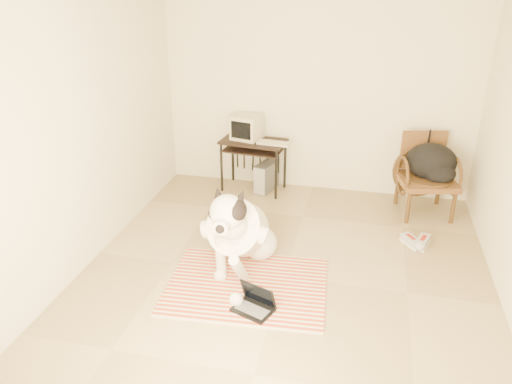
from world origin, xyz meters
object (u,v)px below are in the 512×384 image
(dog, at_px, (239,231))
(pc_tower, at_px, (266,177))
(crt_monitor, at_px, (247,127))
(rattan_chair, at_px, (426,175))
(laptop, at_px, (255,303))
(backpack, at_px, (433,163))
(computer_desk, at_px, (253,148))

(dog, xyz_separation_m, pc_tower, (-0.12, 1.91, -0.21))
(pc_tower, bearing_deg, crt_monitor, 169.86)
(rattan_chair, bearing_deg, dog, -137.53)
(laptop, bearing_deg, backpack, 55.47)
(pc_tower, distance_m, backpack, 2.12)
(crt_monitor, bearing_deg, pc_tower, -10.14)
(dog, height_order, rattan_chair, dog)
(pc_tower, xyz_separation_m, backpack, (2.06, -0.21, 0.45))
(computer_desk, distance_m, backpack, 2.25)
(laptop, xyz_separation_m, rattan_chair, (1.57, 2.39, 0.41))
(computer_desk, bearing_deg, pc_tower, 7.51)
(laptop, relative_size, computer_desk, 0.46)
(pc_tower, bearing_deg, computer_desk, -172.49)
(laptop, bearing_deg, rattan_chair, 56.61)
(dog, height_order, computer_desk, dog)
(dog, xyz_separation_m, computer_desk, (-0.30, 1.89, 0.19))
(computer_desk, bearing_deg, backpack, -4.64)
(laptop, relative_size, backpack, 0.69)
(pc_tower, distance_m, rattan_chair, 2.04)
(backpack, bearing_deg, crt_monitor, 173.79)
(computer_desk, distance_m, rattan_chair, 2.20)
(rattan_chair, bearing_deg, backpack, -21.62)
(dog, bearing_deg, computer_desk, 98.96)
(crt_monitor, distance_m, backpack, 2.37)
(laptop, distance_m, computer_desk, 2.67)
(laptop, xyz_separation_m, computer_desk, (-0.61, 2.55, 0.52))
(dog, xyz_separation_m, crt_monitor, (-0.40, 1.96, 0.45))
(crt_monitor, bearing_deg, rattan_chair, -5.83)
(dog, distance_m, pc_tower, 1.93)
(laptop, height_order, rattan_chair, rattan_chair)
(laptop, distance_m, crt_monitor, 2.83)
(dog, relative_size, computer_desk, 1.62)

